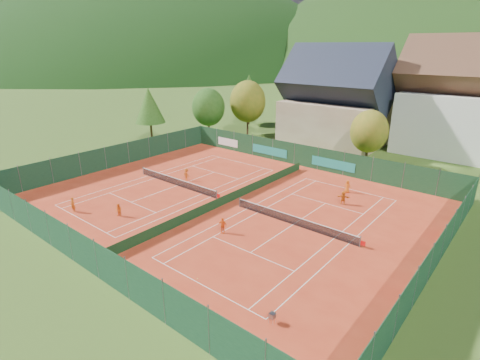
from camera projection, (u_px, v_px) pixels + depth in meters
The scene contains 30 objects.
ground at pixel (228, 203), 39.37m from camera, with size 600.00×600.00×0.00m, color #34531A.
clay_pad at pixel (228, 203), 39.36m from camera, with size 40.00×32.00×0.01m, color #B5321A.
court_markings_left at pixel (177, 186), 44.14m from camera, with size 11.03×23.83×0.00m.
court_markings_right at pixel (293, 225), 34.57m from camera, with size 11.03×23.83×0.00m.
tennis_net_left at pixel (178, 182), 43.88m from camera, with size 13.30×0.10×1.02m.
tennis_net_right at pixel (295, 220), 34.31m from camera, with size 13.30×0.10×1.02m.
court_divider at pixel (228, 198), 39.19m from camera, with size 0.03×28.80×1.00m.
fence_north at pixel (303, 156), 50.73m from camera, with size 40.00×0.10×3.00m.
fence_south at pixel (83, 251), 27.24m from camera, with size 40.00×0.04×3.00m.
fence_west at pixel (117, 155), 50.80m from camera, with size 0.04×32.00×3.00m.
fence_east at pixel (437, 254), 26.94m from camera, with size 0.09×32.00×3.00m.
chalet at pixel (335, 104), 60.65m from camera, with size 16.20×12.00×16.00m.
hotel_block_a at pixel (478, 106), 53.38m from camera, with size 21.60×11.00×17.25m.
tree_west_front at pixel (208, 107), 65.17m from camera, with size 5.72×5.72×8.69m.
tree_west_mid at pixel (248, 102), 66.90m from camera, with size 6.44×6.44×9.78m.
tree_west_back at pixel (249, 91), 76.06m from camera, with size 5.60×5.60×10.00m.
tree_center at pixel (369, 131), 50.12m from camera, with size 5.01×5.01×7.60m.
tree_west_side at pixel (149, 105), 62.73m from camera, with size 5.04×5.04×9.00m.
ball_hopper at pixel (272, 315), 22.20m from camera, with size 0.34×0.34×0.80m.
loose_ball_0 at pixel (150, 200), 40.04m from camera, with size 0.07×0.07×0.07m, color #CCD833.
loose_ball_1 at pixel (197, 279), 26.58m from camera, with size 0.07×0.07×0.07m, color #CCD833.
loose_ball_2 at pixel (280, 196), 40.98m from camera, with size 0.07×0.07×0.07m, color #CCD833.
loose_ball_3 at pixel (270, 175), 47.65m from camera, with size 0.07×0.07×0.07m, color #CCD833.
loose_ball_4 at pixel (300, 228), 33.88m from camera, with size 0.07×0.07×0.07m, color #CCD833.
player_left_near at pixel (73, 205), 37.01m from camera, with size 0.56×0.37×1.53m, color #CB5412.
player_left_mid at pixel (119, 210), 36.01m from camera, with size 0.64×0.50×1.31m, color orange.
player_left_far at pixel (187, 174), 45.60m from camera, with size 0.99×0.57×1.53m, color #CD4E12.
player_right_near at pixel (223, 225), 32.80m from camera, with size 0.88×0.37×1.50m, color #FA5E16.
player_right_far_a at pixel (347, 186), 41.83m from camera, with size 0.72×0.47×1.47m, color orange.
player_right_far_b at pixel (343, 198), 38.77m from camera, with size 1.36×0.43×1.46m, color orange.
Camera 1 is at (23.99, -27.10, 15.70)m, focal length 28.00 mm.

